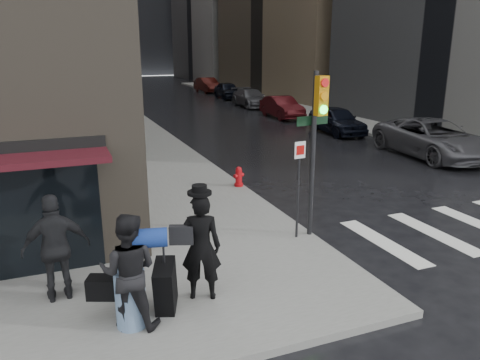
% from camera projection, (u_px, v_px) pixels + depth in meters
% --- Properties ---
extents(ground, '(140.00, 140.00, 0.00)m').
position_uv_depth(ground, '(272.00, 287.00, 9.35)').
color(ground, black).
rests_on(ground, ground).
extents(sidewalk_left, '(4.00, 50.00, 0.15)m').
position_uv_depth(sidewalk_left, '(109.00, 113.00, 33.43)').
color(sidewalk_left, slate).
rests_on(sidewalk_left, ground).
extents(sidewalk_right, '(3.00, 50.00, 0.15)m').
position_uv_depth(sidewalk_right, '(278.00, 104.00, 38.25)').
color(sidewalk_right, slate).
rests_on(sidewalk_right, ground).
extents(man_overcoat, '(1.45, 1.01, 2.21)m').
position_uv_depth(man_overcoat, '(194.00, 253.00, 8.35)').
color(man_overcoat, black).
rests_on(man_overcoat, ground).
extents(man_jeans, '(1.36, 1.14, 1.97)m').
position_uv_depth(man_jeans, '(128.00, 271.00, 7.56)').
color(man_jeans, black).
rests_on(man_jeans, ground).
extents(man_greycoat, '(1.21, 0.57, 2.01)m').
position_uv_depth(man_greycoat, '(56.00, 248.00, 8.38)').
color(man_greycoat, black).
rests_on(man_greycoat, ground).
extents(traffic_light, '(0.98, 0.51, 3.96)m').
position_uv_depth(traffic_light, '(315.00, 133.00, 10.83)').
color(traffic_light, black).
rests_on(traffic_light, ground).
extents(fire_hydrant, '(0.39, 0.29, 0.66)m').
position_uv_depth(fire_hydrant, '(239.00, 177.00, 15.53)').
color(fire_hydrant, '#B60B11').
rests_on(fire_hydrant, ground).
extents(parked_car_0, '(3.15, 6.03, 1.62)m').
position_uv_depth(parked_car_0, '(433.00, 138.00, 20.22)').
color(parked_car_0, '#4F4E53').
rests_on(parked_car_0, ground).
extents(parked_car_1, '(2.05, 4.45, 1.48)m').
position_uv_depth(parked_car_1, '(337.00, 120.00, 25.69)').
color(parked_car_1, black).
rests_on(parked_car_1, ground).
extents(parked_car_2, '(1.65, 4.40, 1.44)m').
position_uv_depth(parked_car_2, '(282.00, 107.00, 31.35)').
color(parked_car_2, '#420D10').
rests_on(parked_car_2, ground).
extents(parked_car_3, '(2.05, 4.85, 1.40)m').
position_uv_depth(parked_car_3, '(251.00, 98.00, 37.22)').
color(parked_car_3, '#45464B').
rests_on(parked_car_3, ground).
extents(parked_car_4, '(2.08, 4.49, 1.49)m').
position_uv_depth(parked_car_4, '(228.00, 90.00, 43.06)').
color(parked_car_4, black).
rests_on(parked_car_4, ground).
extents(parked_car_5, '(1.82, 4.66, 1.51)m').
position_uv_depth(parked_car_5, '(208.00, 85.00, 48.81)').
color(parked_car_5, '#3A0F0B').
rests_on(parked_car_5, ground).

